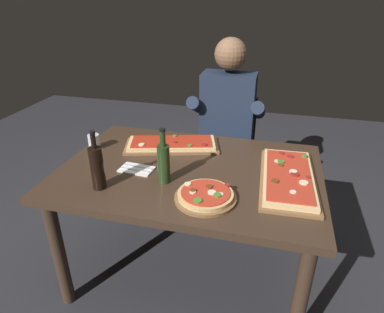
{
  "coord_description": "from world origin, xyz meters",
  "views": [
    {
      "loc": [
        0.41,
        -1.56,
        1.63
      ],
      "look_at": [
        0.0,
        0.05,
        0.79
      ],
      "focal_mm": 31.57,
      "sensor_mm": 36.0,
      "label": 1
    }
  ],
  "objects": [
    {
      "name": "pizza_rectangular_left",
      "position": [
        0.52,
        -0.0,
        0.76
      ],
      "size": [
        0.3,
        0.62,
        0.05
      ],
      "color": "brown",
      "rests_on": "dining_table"
    },
    {
      "name": "napkin_cutlery_set",
      "position": [
        -0.28,
        -0.08,
        0.74
      ],
      "size": [
        0.19,
        0.12,
        0.01
      ],
      "color": "white",
      "rests_on": "dining_table"
    },
    {
      "name": "seated_diner",
      "position": [
        0.08,
        0.74,
        0.74
      ],
      "size": [
        0.53,
        0.41,
        1.33
      ],
      "color": "#23232D",
      "rests_on": "ground_plane"
    },
    {
      "name": "dining_table",
      "position": [
        0.0,
        0.0,
        0.64
      ],
      "size": [
        1.4,
        0.96,
        0.74
      ],
      "color": "#3D2B1E",
      "rests_on": "ground_plane"
    },
    {
      "name": "ground_plane",
      "position": [
        0.0,
        0.0,
        0.0
      ],
      "size": [
        6.4,
        6.4,
        0.0
      ],
      "primitive_type": "plane",
      "color": "#2D2D33"
    },
    {
      "name": "oil_bottle_amber",
      "position": [
        -0.38,
        -0.3,
        0.86
      ],
      "size": [
        0.07,
        0.07,
        0.3
      ],
      "color": "black",
      "rests_on": "dining_table"
    },
    {
      "name": "diner_chair",
      "position": [
        0.08,
        0.86,
        0.49
      ],
      "size": [
        0.44,
        0.44,
        0.87
      ],
      "color": "black",
      "rests_on": "ground_plane"
    },
    {
      "name": "tumbler_near_camera",
      "position": [
        -0.63,
        0.1,
        0.78
      ],
      "size": [
        0.07,
        0.07,
        0.09
      ],
      "color": "silver",
      "rests_on": "dining_table"
    },
    {
      "name": "pizza_round_far",
      "position": [
        0.15,
        -0.27,
        0.76
      ],
      "size": [
        0.29,
        0.29,
        0.05
      ],
      "color": "brown",
      "rests_on": "dining_table"
    },
    {
      "name": "pizza_rectangular_front",
      "position": [
        -0.18,
        0.24,
        0.76
      ],
      "size": [
        0.61,
        0.38,
        0.05
      ],
      "color": "brown",
      "rests_on": "dining_table"
    },
    {
      "name": "wine_bottle_dark",
      "position": [
        -0.09,
        -0.16,
        0.85
      ],
      "size": [
        0.06,
        0.06,
        0.29
      ],
      "color": "#233819",
      "rests_on": "dining_table"
    }
  ]
}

